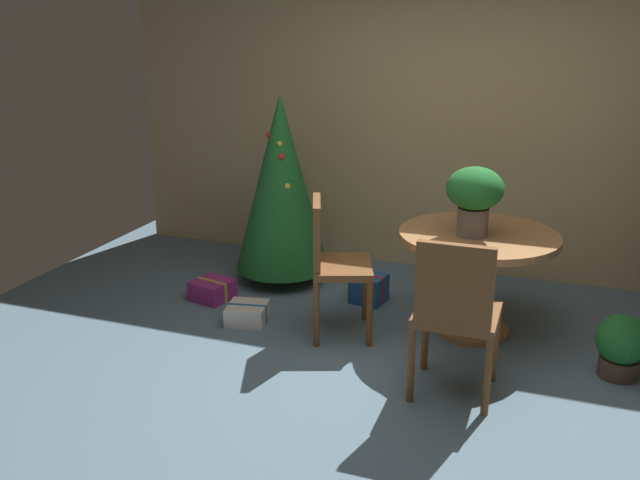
% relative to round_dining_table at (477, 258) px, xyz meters
% --- Properties ---
extents(ground_plane, '(6.60, 6.60, 0.00)m').
position_rel_round_dining_table_xyz_m(ground_plane, '(-0.40, -0.92, -0.56)').
color(ground_plane, slate).
extents(back_wall_panel, '(6.00, 0.10, 2.60)m').
position_rel_round_dining_table_xyz_m(back_wall_panel, '(-0.40, 1.28, 0.74)').
color(back_wall_panel, tan).
rests_on(back_wall_panel, ground_plane).
extents(round_dining_table, '(1.09, 1.09, 0.74)m').
position_rel_round_dining_table_xyz_m(round_dining_table, '(0.00, 0.00, 0.00)').
color(round_dining_table, '#9E6B3D').
rests_on(round_dining_table, ground_plane).
extents(flower_vase, '(0.38, 0.38, 0.47)m').
position_rel_round_dining_table_xyz_m(flower_vase, '(-0.04, -0.07, 0.47)').
color(flower_vase, '#665B51').
rests_on(flower_vase, round_dining_table).
extents(wooden_chair_near, '(0.47, 0.45, 0.99)m').
position_rel_round_dining_table_xyz_m(wooden_chair_near, '(0.00, -0.94, 0.01)').
color(wooden_chair_near, brown).
rests_on(wooden_chair_near, ground_plane).
extents(wooden_chair_left_near, '(0.54, 0.58, 0.97)m').
position_rel_round_dining_table_xyz_m(wooden_chair_left_near, '(-0.95, -0.34, 0.00)').
color(wooden_chair_left_near, brown).
rests_on(wooden_chair_left_near, ground_plane).
extents(holiday_tree, '(0.78, 0.78, 1.57)m').
position_rel_round_dining_table_xyz_m(holiday_tree, '(-1.66, 0.48, 0.29)').
color(holiday_tree, brown).
rests_on(holiday_tree, ground_plane).
extents(gift_box_blue, '(0.29, 0.28, 0.22)m').
position_rel_round_dining_table_xyz_m(gift_box_blue, '(-0.85, 0.28, -0.45)').
color(gift_box_blue, '#1E569E').
rests_on(gift_box_blue, ground_plane).
extents(gift_box_cream, '(0.33, 0.33, 0.14)m').
position_rel_round_dining_table_xyz_m(gift_box_cream, '(-1.58, -0.39, -0.49)').
color(gift_box_cream, silver).
rests_on(gift_box_cream, ground_plane).
extents(gift_box_purple, '(0.34, 0.34, 0.16)m').
position_rel_round_dining_table_xyz_m(gift_box_purple, '(-2.03, -0.09, -0.48)').
color(gift_box_purple, '#9E287A').
rests_on(gift_box_purple, ground_plane).
extents(potted_plant, '(0.32, 0.32, 0.41)m').
position_rel_round_dining_table_xyz_m(potted_plant, '(0.95, -0.33, -0.34)').
color(potted_plant, '#4C382D').
rests_on(potted_plant, ground_plane).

